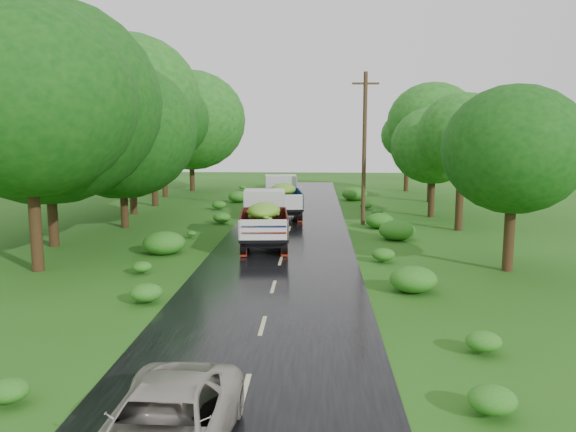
# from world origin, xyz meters

# --- Properties ---
(ground) EXTENTS (120.00, 120.00, 0.00)m
(ground) POSITION_xyz_m (0.00, 0.00, 0.00)
(ground) COLOR #1F4D10
(ground) RESTS_ON ground
(road) EXTENTS (6.50, 80.00, 0.02)m
(road) POSITION_xyz_m (0.00, 5.00, 0.01)
(road) COLOR black
(road) RESTS_ON ground
(road_lines) EXTENTS (0.12, 69.60, 0.00)m
(road_lines) POSITION_xyz_m (0.00, 6.00, 0.02)
(road_lines) COLOR #BFB78C
(road_lines) RESTS_ON road
(truck_near) EXTENTS (2.58, 6.07, 2.49)m
(truck_near) POSITION_xyz_m (-1.00, 11.36, 1.41)
(truck_near) COLOR black
(truck_near) RESTS_ON ground
(truck_far) EXTENTS (2.80, 6.19, 2.52)m
(truck_far) POSITION_xyz_m (-0.69, 20.67, 1.42)
(truck_far) COLOR black
(truck_far) RESTS_ON ground
(car) EXTENTS (2.15, 4.52, 1.25)m
(car) POSITION_xyz_m (-0.96, -6.71, 0.64)
(car) COLOR #AAA197
(car) RESTS_ON road
(utility_pole) EXTENTS (1.54, 0.25, 8.80)m
(utility_pole) POSITION_xyz_m (4.25, 17.72, 4.53)
(utility_pole) COLOR #382616
(utility_pole) RESTS_ON ground
(trees_left) EXTENTS (5.97, 34.41, 9.50)m
(trees_left) POSITION_xyz_m (-10.30, 20.54, 6.53)
(trees_left) COLOR black
(trees_left) RESTS_ON ground
(trees_right) EXTENTS (4.96, 33.01, 7.71)m
(trees_right) POSITION_xyz_m (9.53, 22.06, 5.16)
(trees_right) COLOR black
(trees_right) RESTS_ON ground
(shrubs) EXTENTS (11.90, 44.00, 0.70)m
(shrubs) POSITION_xyz_m (0.00, 14.00, 0.35)
(shrubs) COLOR #216919
(shrubs) RESTS_ON ground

